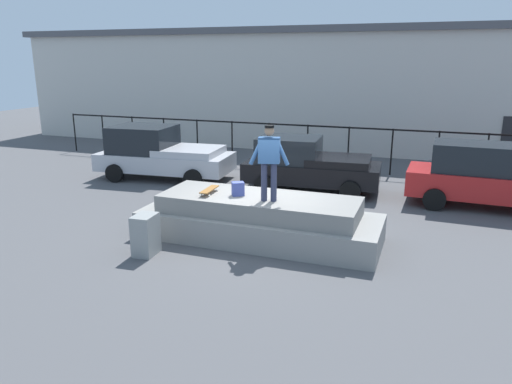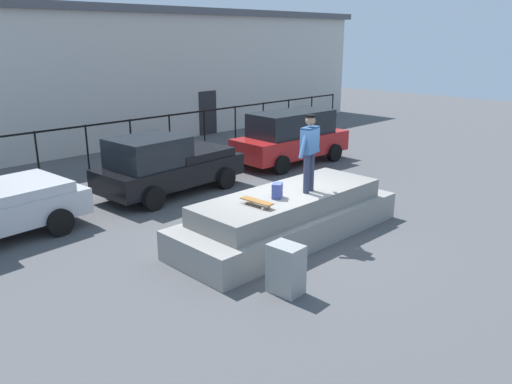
{
  "view_description": "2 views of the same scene",
  "coord_description": "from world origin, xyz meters",
  "px_view_note": "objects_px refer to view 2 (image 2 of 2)",
  "views": [
    {
      "loc": [
        3.75,
        -10.37,
        4.23
      ],
      "look_at": [
        -0.52,
        1.29,
        0.79
      ],
      "focal_mm": 33.95,
      "sensor_mm": 36.0,
      "label": 1
    },
    {
      "loc": [
        -8.22,
        -7.33,
        4.44
      ],
      "look_at": [
        0.11,
        1.14,
        0.8
      ],
      "focal_mm": 35.96,
      "sensor_mm": 36.0,
      "label": 2
    }
  ],
  "objects_px": {
    "car_red_hatchback_far": "(291,136)",
    "backpack": "(277,191)",
    "skateboarder": "(310,147)",
    "car_black_pickup_mid": "(166,164)",
    "skateboard": "(257,201)",
    "utility_box": "(286,269)"
  },
  "relations": [
    {
      "from": "skateboard",
      "to": "backpack",
      "type": "distance_m",
      "value": 0.72
    },
    {
      "from": "skateboarder",
      "to": "skateboard",
      "type": "distance_m",
      "value": 1.8
    },
    {
      "from": "skateboarder",
      "to": "car_red_hatchback_far",
      "type": "relative_size",
      "value": 0.39
    },
    {
      "from": "skateboarder",
      "to": "backpack",
      "type": "height_order",
      "value": "skateboarder"
    },
    {
      "from": "skateboarder",
      "to": "utility_box",
      "type": "xyz_separation_m",
      "value": [
        -2.37,
        -1.49,
        -1.63
      ]
    },
    {
      "from": "car_black_pickup_mid",
      "to": "backpack",
      "type": "bearing_deg",
      "value": -95.61
    },
    {
      "from": "skateboarder",
      "to": "car_black_pickup_mid",
      "type": "xyz_separation_m",
      "value": [
        -0.36,
        5.01,
        -1.21
      ]
    },
    {
      "from": "backpack",
      "to": "car_black_pickup_mid",
      "type": "height_order",
      "value": "car_black_pickup_mid"
    },
    {
      "from": "car_black_pickup_mid",
      "to": "utility_box",
      "type": "height_order",
      "value": "car_black_pickup_mid"
    },
    {
      "from": "skateboard",
      "to": "utility_box",
      "type": "bearing_deg",
      "value": -117.67
    },
    {
      "from": "skateboard",
      "to": "car_red_hatchback_far",
      "type": "relative_size",
      "value": 0.18
    },
    {
      "from": "car_black_pickup_mid",
      "to": "car_red_hatchback_far",
      "type": "xyz_separation_m",
      "value": [
        5.38,
        -0.03,
        0.1
      ]
    },
    {
      "from": "backpack",
      "to": "car_red_hatchback_far",
      "type": "xyz_separation_m",
      "value": [
        5.86,
        4.8,
        -0.25
      ]
    },
    {
      "from": "skateboarder",
      "to": "skateboard",
      "type": "bearing_deg",
      "value": 176.69
    },
    {
      "from": "skateboarder",
      "to": "car_red_hatchback_far",
      "type": "distance_m",
      "value": 7.16
    },
    {
      "from": "car_red_hatchback_far",
      "to": "skateboard",
      "type": "bearing_deg",
      "value": -143.31
    },
    {
      "from": "skateboarder",
      "to": "skateboard",
      "type": "xyz_separation_m",
      "value": [
        -1.54,
        0.09,
        -0.92
      ]
    },
    {
      "from": "skateboard",
      "to": "car_black_pickup_mid",
      "type": "xyz_separation_m",
      "value": [
        1.18,
        4.92,
        -0.29
      ]
    },
    {
      "from": "car_red_hatchback_far",
      "to": "backpack",
      "type": "bearing_deg",
      "value": -140.64
    },
    {
      "from": "car_red_hatchback_far",
      "to": "utility_box",
      "type": "bearing_deg",
      "value": -138.8
    },
    {
      "from": "backpack",
      "to": "car_red_hatchback_far",
      "type": "relative_size",
      "value": 0.07
    },
    {
      "from": "backpack",
      "to": "car_red_hatchback_far",
      "type": "height_order",
      "value": "car_red_hatchback_far"
    }
  ]
}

